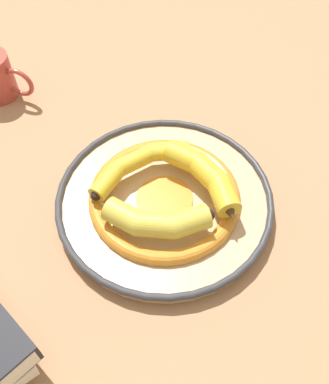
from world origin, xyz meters
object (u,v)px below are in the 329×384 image
Objects in this scene: decorative_bowl at (164,200)px; banana_c at (154,221)px; banana_a at (206,176)px; banana_b at (139,163)px.

banana_c reaches higher than decorative_bowl.
banana_a reaches higher than decorative_bowl.
decorative_bowl is 2.12× the size of banana_c.
banana_b is (0.03, -0.11, -0.00)m from banana_a.
banana_a is at bearing 131.24° from banana_b.
decorative_bowl is at bearing 97.21° from banana_b.
banana_b is (-0.02, -0.06, 0.04)m from decorative_bowl.
decorative_bowl is at bearing 81.72° from banana_c.
banana_c is (0.09, 0.08, 0.00)m from banana_b.
banana_b is at bearing 107.97° from banana_c.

